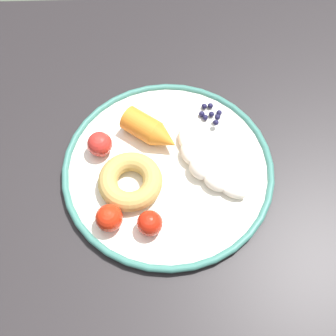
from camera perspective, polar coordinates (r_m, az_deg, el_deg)
The scene contains 10 objects.
ground_plane at distance 1.48m, azimuth -1.27°, elevation -13.36°, with size 6.00×6.00×0.00m, color #4C5943.
dining_table at distance 0.85m, azimuth -2.15°, elevation -1.47°, with size 1.09×0.78×0.77m.
plate at distance 0.74m, azimuth -0.00°, elevation -0.11°, with size 0.36×0.36×0.02m.
banana at distance 0.72m, azimuth 4.53°, elevation 0.07°, with size 0.11×0.14×0.03m.
carrot_orange at distance 0.75m, azimuth -2.24°, elevation 4.85°, with size 0.11×0.10×0.04m.
donut at distance 0.71m, azimuth -4.96°, elevation -1.74°, with size 0.10×0.10×0.03m, color tan.
blueberry_pile at distance 0.79m, azimuth 5.57°, elevation 7.06°, with size 0.04×0.05×0.02m.
tomato_near at distance 0.74m, azimuth -8.90°, elevation 3.43°, with size 0.04×0.04×0.04m, color red.
tomato_mid at distance 0.67m, azimuth -1.97°, elevation -7.22°, with size 0.04×0.04×0.04m, color red.
tomato_far at distance 0.68m, azimuth -7.72°, elevation -6.50°, with size 0.04×0.04×0.04m, color red.
Camera 1 is at (0.02, -0.39, 1.42)m, focal length 46.59 mm.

